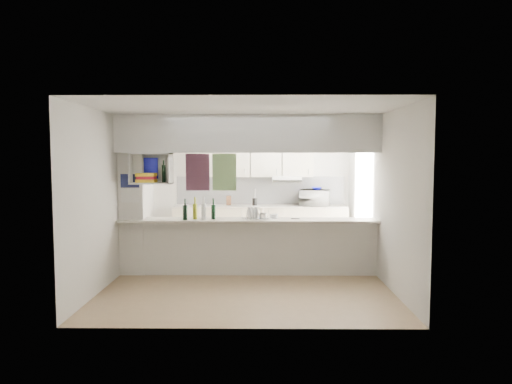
{
  "coord_description": "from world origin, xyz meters",
  "views": [
    {
      "loc": [
        0.21,
        -7.4,
        1.92
      ],
      "look_at": [
        0.13,
        0.5,
        1.33
      ],
      "focal_mm": 32.0,
      "sensor_mm": 36.0,
      "label": 1
    }
  ],
  "objects_px": {
    "microwave": "(315,198)",
    "wine_bottles": "(199,211)",
    "bowl": "(317,188)",
    "dish_rack": "(255,214)"
  },
  "relations": [
    {
      "from": "wine_bottles",
      "to": "microwave",
      "type": "bearing_deg",
      "value": 45.06
    },
    {
      "from": "microwave",
      "to": "wine_bottles",
      "type": "height_order",
      "value": "wine_bottles"
    },
    {
      "from": "bowl",
      "to": "microwave",
      "type": "bearing_deg",
      "value": -174.48
    },
    {
      "from": "bowl",
      "to": "dish_rack",
      "type": "relative_size",
      "value": 0.48
    },
    {
      "from": "dish_rack",
      "to": "wine_bottles",
      "type": "xyz_separation_m",
      "value": [
        -0.9,
        -0.09,
        0.05
      ]
    },
    {
      "from": "microwave",
      "to": "wine_bottles",
      "type": "bearing_deg",
      "value": 57.52
    },
    {
      "from": "bowl",
      "to": "wine_bottles",
      "type": "height_order",
      "value": "bowl"
    },
    {
      "from": "microwave",
      "to": "dish_rack",
      "type": "bearing_deg",
      "value": 71.53
    },
    {
      "from": "dish_rack",
      "to": "wine_bottles",
      "type": "bearing_deg",
      "value": 166.05
    },
    {
      "from": "microwave",
      "to": "dish_rack",
      "type": "distance_m",
      "value": 2.38
    }
  ]
}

